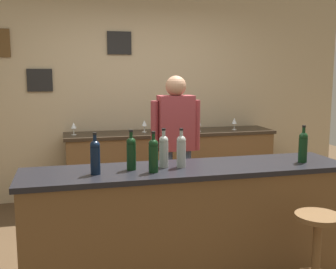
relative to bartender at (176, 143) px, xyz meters
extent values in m
plane|color=#4C3823|center=(-0.18, -0.62, -0.94)|extent=(10.00, 10.00, 0.00)
cube|color=tan|center=(-0.18, 1.41, 0.46)|extent=(6.00, 0.06, 2.80)
cube|color=black|center=(-1.38, 1.37, 0.62)|extent=(0.31, 0.02, 0.28)
cube|color=black|center=(-0.38, 1.37, 1.09)|extent=(0.31, 0.02, 0.29)
cube|color=brown|center=(-0.18, -1.02, -0.50)|extent=(2.52, 0.57, 0.88)
cube|color=black|center=(-0.18, -1.02, -0.04)|extent=(2.57, 0.60, 0.04)
cube|color=brown|center=(0.22, 1.03, -0.51)|extent=(2.64, 0.53, 0.86)
cube|color=#2D2319|center=(0.22, 1.03, -0.06)|extent=(2.69, 0.56, 0.04)
cylinder|color=#384766|center=(0.10, 0.00, -0.51)|extent=(0.13, 0.13, 0.86)
cylinder|color=#384766|center=(-0.10, 0.00, -0.51)|extent=(0.13, 0.13, 0.86)
cube|color=maroon|center=(0.00, 0.00, 0.20)|extent=(0.36, 0.20, 0.56)
sphere|color=#A87A5B|center=(0.00, 0.00, 0.58)|extent=(0.21, 0.21, 0.21)
cylinder|color=maroon|center=(0.22, 0.00, 0.17)|extent=(0.08, 0.08, 0.52)
cylinder|color=maroon|center=(-0.22, 0.00, 0.17)|extent=(0.08, 0.08, 0.52)
cylinder|color=brown|center=(0.57, -1.64, -0.61)|extent=(0.06, 0.06, 0.65)
cylinder|color=brown|center=(0.57, -1.64, -0.27)|extent=(0.32, 0.32, 0.03)
cylinder|color=black|center=(-0.90, -1.07, 0.08)|extent=(0.07, 0.07, 0.20)
sphere|color=black|center=(-0.90, -1.07, 0.20)|extent=(0.07, 0.07, 0.07)
cylinder|color=black|center=(-0.90, -1.07, 0.23)|extent=(0.03, 0.03, 0.09)
cylinder|color=black|center=(-0.90, -1.07, 0.28)|extent=(0.03, 0.03, 0.02)
cylinder|color=black|center=(-0.62, -1.00, 0.08)|extent=(0.07, 0.07, 0.20)
sphere|color=black|center=(-0.62, -1.00, 0.20)|extent=(0.07, 0.07, 0.07)
cylinder|color=black|center=(-0.62, -1.00, 0.23)|extent=(0.03, 0.03, 0.09)
cylinder|color=black|center=(-0.62, -1.00, 0.28)|extent=(0.03, 0.03, 0.02)
cylinder|color=black|center=(-0.48, -1.12, 0.08)|extent=(0.07, 0.07, 0.20)
sphere|color=black|center=(-0.48, -1.12, 0.20)|extent=(0.07, 0.07, 0.07)
cylinder|color=black|center=(-0.48, -1.12, 0.23)|extent=(0.03, 0.03, 0.09)
cylinder|color=black|center=(-0.48, -1.12, 0.28)|extent=(0.03, 0.03, 0.02)
cylinder|color=#999E99|center=(-0.37, -0.98, 0.08)|extent=(0.07, 0.07, 0.20)
sphere|color=#999E99|center=(-0.37, -0.98, 0.20)|extent=(0.07, 0.07, 0.07)
cylinder|color=#999E99|center=(-0.37, -0.98, 0.23)|extent=(0.03, 0.03, 0.09)
cylinder|color=black|center=(-0.37, -0.98, 0.28)|extent=(0.03, 0.03, 0.02)
cylinder|color=#999E99|center=(-0.23, -1.01, 0.08)|extent=(0.07, 0.07, 0.20)
sphere|color=#999E99|center=(-0.23, -1.01, 0.20)|extent=(0.07, 0.07, 0.07)
cylinder|color=#999E99|center=(-0.23, -1.01, 0.23)|extent=(0.03, 0.03, 0.09)
cylinder|color=black|center=(-0.23, -1.01, 0.28)|extent=(0.03, 0.03, 0.02)
cylinder|color=black|center=(0.79, -1.08, 0.08)|extent=(0.07, 0.07, 0.20)
sphere|color=black|center=(0.79, -1.08, 0.20)|extent=(0.07, 0.07, 0.07)
cylinder|color=black|center=(0.79, -1.08, 0.23)|extent=(0.03, 0.03, 0.09)
cylinder|color=black|center=(0.79, -1.08, 0.28)|extent=(0.03, 0.03, 0.02)
cylinder|color=silver|center=(-0.99, 1.04, -0.03)|extent=(0.06, 0.06, 0.00)
cylinder|color=silver|center=(-0.99, 1.04, 0.01)|extent=(0.01, 0.01, 0.07)
cone|color=silver|center=(-0.99, 1.04, 0.08)|extent=(0.07, 0.07, 0.08)
cylinder|color=silver|center=(-0.12, 1.06, -0.03)|extent=(0.06, 0.06, 0.00)
cylinder|color=silver|center=(-0.12, 1.06, 0.01)|extent=(0.01, 0.01, 0.07)
cone|color=silver|center=(-0.12, 1.06, 0.08)|extent=(0.07, 0.07, 0.08)
cylinder|color=silver|center=(0.57, 0.95, -0.03)|extent=(0.06, 0.06, 0.00)
cylinder|color=silver|center=(0.57, 0.95, 0.01)|extent=(0.01, 0.01, 0.07)
cone|color=silver|center=(0.57, 0.95, 0.08)|extent=(0.07, 0.07, 0.08)
cylinder|color=silver|center=(1.07, 0.98, -0.03)|extent=(0.06, 0.06, 0.00)
cylinder|color=silver|center=(1.07, 0.98, 0.01)|extent=(0.01, 0.01, 0.07)
cone|color=silver|center=(1.07, 0.98, 0.08)|extent=(0.07, 0.07, 0.08)
camera|label=1|loc=(-1.11, -4.03, 0.72)|focal=44.10mm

